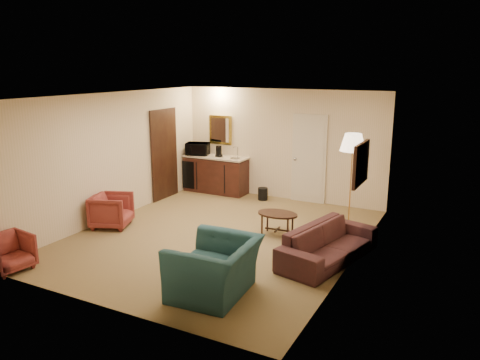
{
  "coord_description": "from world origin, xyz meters",
  "views": [
    {
      "loc": [
        4.16,
        -7.16,
        3.1
      ],
      "look_at": [
        0.18,
        0.5,
        1.0
      ],
      "focal_mm": 35.0,
      "sensor_mm": 36.0,
      "label": 1
    }
  ],
  "objects_px": {
    "rose_chair_near": "(112,209)",
    "waste_bin": "(263,194)",
    "coffee_table": "(277,224)",
    "floor_lamp": "(351,180)",
    "microwave": "(198,147)",
    "wetbar_cabinet": "(216,174)",
    "coffee_maker": "(219,151)",
    "sofa": "(329,238)",
    "rose_chair_far": "(8,251)",
    "teal_armchair": "(215,259)"
  },
  "relations": [
    {
      "from": "sofa",
      "to": "rose_chair_near",
      "type": "distance_m",
      "value": 4.31
    },
    {
      "from": "sofa",
      "to": "coffee_maker",
      "type": "height_order",
      "value": "coffee_maker"
    },
    {
      "from": "teal_armchair",
      "to": "coffee_table",
      "type": "bearing_deg",
      "value": 179.2
    },
    {
      "from": "wetbar_cabinet",
      "to": "sofa",
      "type": "height_order",
      "value": "wetbar_cabinet"
    },
    {
      "from": "coffee_table",
      "to": "rose_chair_far",
      "type": "bearing_deg",
      "value": -132.84
    },
    {
      "from": "sofa",
      "to": "waste_bin",
      "type": "relative_size",
      "value": 6.9
    },
    {
      "from": "waste_bin",
      "to": "microwave",
      "type": "xyz_separation_m",
      "value": [
        -1.85,
        0.06,
        0.96
      ]
    },
    {
      "from": "sofa",
      "to": "floor_lamp",
      "type": "distance_m",
      "value": 1.95
    },
    {
      "from": "coffee_maker",
      "to": "sofa",
      "type": "bearing_deg",
      "value": -30.43
    },
    {
      "from": "wetbar_cabinet",
      "to": "coffee_table",
      "type": "relative_size",
      "value": 2.13
    },
    {
      "from": "rose_chair_near",
      "to": "coffee_maker",
      "type": "distance_m",
      "value": 3.34
    },
    {
      "from": "teal_armchair",
      "to": "microwave",
      "type": "height_order",
      "value": "microwave"
    },
    {
      "from": "coffee_table",
      "to": "floor_lamp",
      "type": "relative_size",
      "value": 0.41
    },
    {
      "from": "coffee_table",
      "to": "coffee_maker",
      "type": "relative_size",
      "value": 2.87
    },
    {
      "from": "rose_chair_near",
      "to": "floor_lamp",
      "type": "bearing_deg",
      "value": -84.02
    },
    {
      "from": "rose_chair_near",
      "to": "waste_bin",
      "type": "relative_size",
      "value": 2.51
    },
    {
      "from": "microwave",
      "to": "sofa",
      "type": "bearing_deg",
      "value": -50.15
    },
    {
      "from": "microwave",
      "to": "floor_lamp",
      "type": "bearing_deg",
      "value": -29.84
    },
    {
      "from": "microwave",
      "to": "coffee_maker",
      "type": "xyz_separation_m",
      "value": [
        0.6,
        0.03,
        -0.06
      ]
    },
    {
      "from": "rose_chair_far",
      "to": "waste_bin",
      "type": "bearing_deg",
      "value": -11.12
    },
    {
      "from": "rose_chair_far",
      "to": "sofa",
      "type": "bearing_deg",
      "value": -50.68
    },
    {
      "from": "sofa",
      "to": "teal_armchair",
      "type": "height_order",
      "value": "teal_armchair"
    },
    {
      "from": "teal_armchair",
      "to": "rose_chair_near",
      "type": "relative_size",
      "value": 1.64
    },
    {
      "from": "rose_chair_near",
      "to": "floor_lamp",
      "type": "distance_m",
      "value": 4.74
    },
    {
      "from": "rose_chair_far",
      "to": "waste_bin",
      "type": "xyz_separation_m",
      "value": [
        1.85,
        5.41,
        -0.17
      ]
    },
    {
      "from": "rose_chair_near",
      "to": "wetbar_cabinet",
      "type": "bearing_deg",
      "value": -30.97
    },
    {
      "from": "teal_armchair",
      "to": "microwave",
      "type": "distance_m",
      "value": 5.73
    },
    {
      "from": "microwave",
      "to": "coffee_maker",
      "type": "bearing_deg",
      "value": -13.92
    },
    {
      "from": "sofa",
      "to": "coffee_table",
      "type": "height_order",
      "value": "sofa"
    },
    {
      "from": "wetbar_cabinet",
      "to": "coffee_table",
      "type": "distance_m",
      "value": 3.4
    },
    {
      "from": "coffee_table",
      "to": "floor_lamp",
      "type": "xyz_separation_m",
      "value": [
        1.05,
        1.17,
        0.71
      ]
    },
    {
      "from": "teal_armchair",
      "to": "floor_lamp",
      "type": "xyz_separation_m",
      "value": [
        0.9,
        3.72,
        0.41
      ]
    },
    {
      "from": "sofa",
      "to": "waste_bin",
      "type": "xyz_separation_m",
      "value": [
        -2.45,
        2.77,
        -0.25
      ]
    },
    {
      "from": "waste_bin",
      "to": "microwave",
      "type": "distance_m",
      "value": 2.09
    },
    {
      "from": "teal_armchair",
      "to": "sofa",
      "type": "bearing_deg",
      "value": 146.32
    },
    {
      "from": "waste_bin",
      "to": "coffee_maker",
      "type": "bearing_deg",
      "value": 175.74
    },
    {
      "from": "wetbar_cabinet",
      "to": "sofa",
      "type": "relative_size",
      "value": 0.82
    },
    {
      "from": "wetbar_cabinet",
      "to": "floor_lamp",
      "type": "relative_size",
      "value": 0.88
    },
    {
      "from": "wetbar_cabinet",
      "to": "sofa",
      "type": "xyz_separation_m",
      "value": [
        3.8,
        -2.88,
        -0.07
      ]
    },
    {
      "from": "rose_chair_near",
      "to": "microwave",
      "type": "bearing_deg",
      "value": -22.16
    },
    {
      "from": "rose_chair_far",
      "to": "microwave",
      "type": "bearing_deg",
      "value": 7.74
    },
    {
      "from": "rose_chair_near",
      "to": "waste_bin",
      "type": "bearing_deg",
      "value": -52.85
    },
    {
      "from": "rose_chair_near",
      "to": "coffee_maker",
      "type": "height_order",
      "value": "coffee_maker"
    },
    {
      "from": "coffee_maker",
      "to": "microwave",
      "type": "bearing_deg",
      "value": -169.87
    },
    {
      "from": "coffee_maker",
      "to": "teal_armchair",
      "type": "bearing_deg",
      "value": -53.42
    },
    {
      "from": "rose_chair_near",
      "to": "waste_bin",
      "type": "xyz_separation_m",
      "value": [
        1.85,
        3.12,
        -0.22
      ]
    },
    {
      "from": "coffee_table",
      "to": "floor_lamp",
      "type": "distance_m",
      "value": 1.72
    },
    {
      "from": "teal_armchair",
      "to": "coffee_table",
      "type": "height_order",
      "value": "teal_armchair"
    },
    {
      "from": "floor_lamp",
      "to": "wetbar_cabinet",
      "type": "bearing_deg",
      "value": 164.58
    },
    {
      "from": "coffee_table",
      "to": "microwave",
      "type": "xyz_separation_m",
      "value": [
        -3.1,
        2.13,
        0.89
      ]
    }
  ]
}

